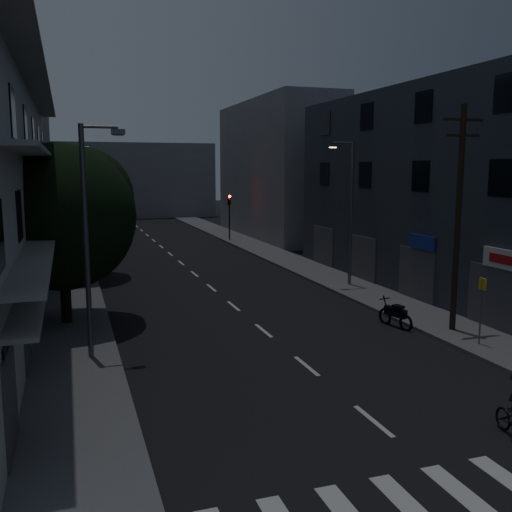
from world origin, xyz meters
TOP-DOWN VIEW (x-y plane):
  - ground at (0.00, 25.00)m, footprint 160.00×160.00m
  - sidewalk_left at (-7.50, 25.00)m, footprint 3.00×90.00m
  - sidewalk_right at (7.50, 25.00)m, footprint 3.00×90.00m
  - crosswalk at (-0.00, -2.00)m, footprint 10.90×3.00m
  - lane_markings at (0.00, 31.25)m, footprint 0.15×60.50m
  - building_right at (11.99, 14.00)m, footprint 6.19×28.00m
  - building_far_left at (-12.00, 48.00)m, footprint 6.00×20.00m
  - building_far_right at (12.00, 42.00)m, footprint 6.00×20.00m
  - building_far_end at (0.00, 70.00)m, footprint 24.00×8.00m
  - tree_near at (-7.69, 14.49)m, footprint 6.18×6.18m
  - tree_mid at (-7.15, 25.23)m, footprint 6.10×6.10m
  - tree_far at (-7.73, 37.19)m, footprint 5.97×5.97m
  - traffic_signal_far_right at (6.59, 39.69)m, footprint 0.28×0.37m
  - traffic_signal_far_left at (-6.56, 39.79)m, footprint 0.28×0.37m
  - street_lamp_left_near at (-6.84, 9.42)m, footprint 1.51×0.25m
  - street_lamp_right at (7.41, 17.85)m, footprint 1.51×0.25m
  - street_lamp_left_far at (-7.05, 28.80)m, footprint 1.51×0.25m
  - utility_pole at (7.26, 8.30)m, footprint 1.80×0.24m
  - bus_stop_sign at (6.96, 6.31)m, footprint 0.06×0.35m
  - motorcycle at (5.51, 9.80)m, footprint 0.68×1.97m

SIDE VIEW (x-z plane):
  - ground at x=0.00m, z-range 0.00..0.00m
  - crosswalk at x=0.00m, z-range 0.00..0.01m
  - lane_markings at x=0.00m, z-range 0.00..0.01m
  - sidewalk_left at x=-7.50m, z-range 0.00..0.15m
  - sidewalk_right at x=7.50m, z-range 0.00..0.15m
  - motorcycle at x=5.51m, z-range -0.13..1.14m
  - bus_stop_sign at x=6.96m, z-range 0.63..3.15m
  - traffic_signal_far_right at x=6.59m, z-range 1.05..5.15m
  - traffic_signal_far_left at x=-6.56m, z-range 1.05..5.15m
  - street_lamp_left_near at x=-6.84m, z-range 0.60..8.60m
  - street_lamp_right at x=7.41m, z-range 0.60..8.60m
  - street_lamp_left_far at x=-7.05m, z-range 0.60..8.60m
  - tree_far at x=-7.73m, z-range 1.09..8.47m
  - tree_mid at x=-7.15m, z-range 1.09..8.59m
  - utility_pole at x=7.26m, z-range 0.37..9.37m
  - tree_near at x=-7.69m, z-range 1.11..8.72m
  - building_far_end at x=0.00m, z-range 0.00..10.00m
  - building_right at x=11.99m, z-range 0.00..11.00m
  - building_far_right at x=12.00m, z-range 0.00..13.00m
  - building_far_left at x=-12.00m, z-range 0.00..16.00m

